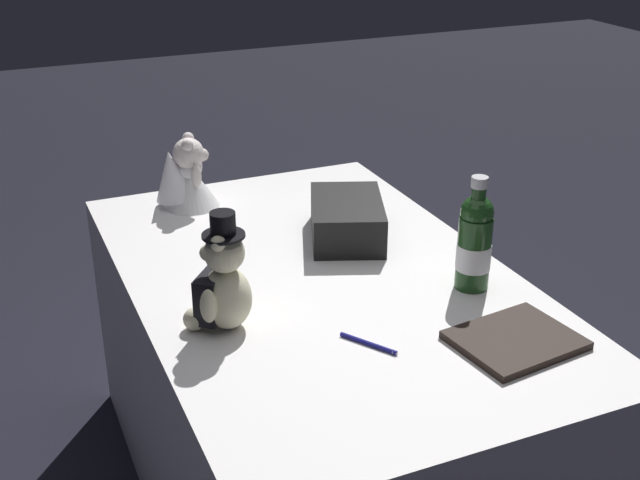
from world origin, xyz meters
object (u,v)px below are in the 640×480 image
teddy_bear_groom (222,285)px  teddy_bear_bride (185,177)px  champagne_bottle (475,241)px  gift_case_black (347,219)px  guestbook (515,340)px  signing_pen (370,344)px

teddy_bear_groom → teddy_bear_bride: size_ratio=1.25×
champagne_bottle → gift_case_black: 0.43m
teddy_bear_bride → champagne_bottle: bearing=32.4°
guestbook → champagne_bottle: bearing=160.7°
teddy_bear_bride → champagne_bottle: champagne_bottle is taller
champagne_bottle → signing_pen: champagne_bottle is taller
gift_case_black → teddy_bear_groom: bearing=-54.8°
champagne_bottle → teddy_bear_bride: bearing=-147.6°
signing_pen → guestbook: (0.12, 0.30, 0.00)m
teddy_bear_groom → gift_case_black: (-0.33, 0.46, -0.05)m
teddy_bear_groom → guestbook: 0.66m
champagne_bottle → gift_case_black: size_ratio=0.83×
champagne_bottle → gift_case_black: (-0.39, -0.16, -0.07)m
signing_pen → champagne_bottle: bearing=112.8°
guestbook → teddy_bear_bride: bearing=-164.2°
gift_case_black → guestbook: size_ratio=1.35×
teddy_bear_groom → gift_case_black: size_ratio=0.80×
teddy_bear_groom → champagne_bottle: champagne_bottle is taller
teddy_bear_groom → gift_case_black: 0.57m
teddy_bear_bride → gift_case_black: (0.41, 0.35, -0.04)m
gift_case_black → teddy_bear_bride: bearing=-139.4°
gift_case_black → guestbook: 0.66m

